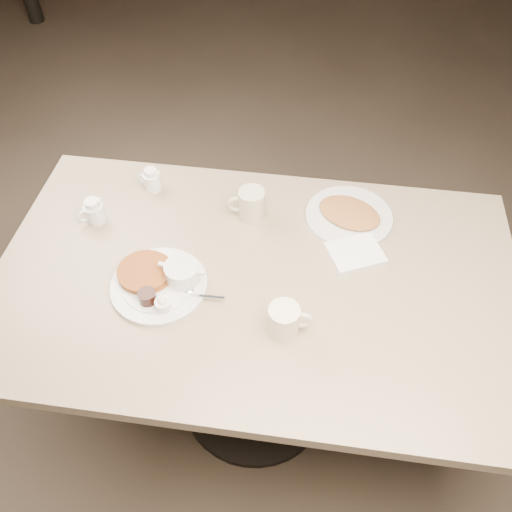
# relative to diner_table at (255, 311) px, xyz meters

# --- Properties ---
(room) EXTENTS (7.04, 8.04, 2.84)m
(room) POSITION_rel_diner_table_xyz_m (0.00, 0.00, 0.82)
(room) COLOR #4C3F33
(room) RESTS_ON ground
(diner_table) EXTENTS (1.50, 0.90, 0.75)m
(diner_table) POSITION_rel_diner_table_xyz_m (0.00, 0.00, 0.00)
(diner_table) COLOR tan
(diner_table) RESTS_ON ground
(main_plate) EXTENTS (0.34, 0.30, 0.07)m
(main_plate) POSITION_rel_diner_table_xyz_m (-0.25, -0.06, 0.19)
(main_plate) COLOR white
(main_plate) RESTS_ON diner_table
(coffee_mug_near) EXTENTS (0.12, 0.09, 0.09)m
(coffee_mug_near) POSITION_rel_diner_table_xyz_m (0.10, -0.16, 0.22)
(coffee_mug_near) COLOR white
(coffee_mug_near) RESTS_ON diner_table
(napkin) EXTENTS (0.19, 0.17, 0.02)m
(napkin) POSITION_rel_diner_table_xyz_m (0.28, 0.12, 0.18)
(napkin) COLOR white
(napkin) RESTS_ON diner_table
(coffee_mug_far) EXTENTS (0.12, 0.09, 0.10)m
(coffee_mug_far) POSITION_rel_diner_table_xyz_m (-0.05, 0.24, 0.22)
(coffee_mug_far) COLOR beige
(coffee_mug_far) RESTS_ON diner_table
(creamer_left) EXTENTS (0.08, 0.08, 0.08)m
(creamer_left) POSITION_rel_diner_table_xyz_m (-0.52, 0.16, 0.21)
(creamer_left) COLOR white
(creamer_left) RESTS_ON diner_table
(creamer_right) EXTENTS (0.09, 0.07, 0.08)m
(creamer_right) POSITION_rel_diner_table_xyz_m (-0.39, 0.32, 0.21)
(creamer_right) COLOR white
(creamer_right) RESTS_ON diner_table
(hash_plate) EXTENTS (0.36, 0.36, 0.04)m
(hash_plate) POSITION_rel_diner_table_xyz_m (0.26, 0.28, 0.18)
(hash_plate) COLOR silver
(hash_plate) RESTS_ON diner_table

